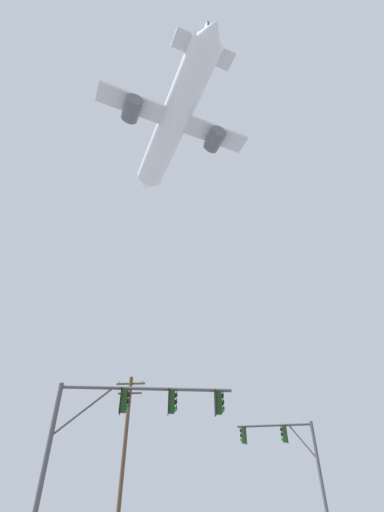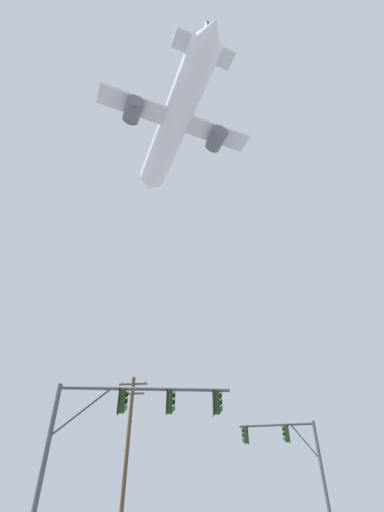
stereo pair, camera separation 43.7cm
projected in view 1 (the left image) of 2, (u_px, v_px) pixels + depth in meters
signal_pole_near at (129, 416)px, 14.69m from camera, size 7.34×1.47×5.83m
signal_pole_far at (288, 449)px, 21.50m from camera, size 4.65×0.75×5.85m
utility_pole at (125, 443)px, 24.75m from camera, size 2.20×0.28×9.67m
airplane at (174, 121)px, 45.63m from camera, size 18.53×24.00×6.99m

